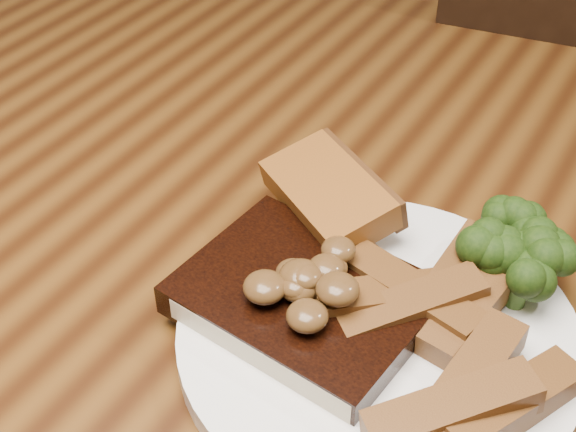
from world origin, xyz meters
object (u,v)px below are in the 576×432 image
garlic_bread (327,215)px  potato_wedges (464,363)px  plate (378,337)px  dining_table (287,341)px  chair_far (576,210)px  steak (305,299)px

garlic_bread → potato_wedges: potato_wedges is taller
plate → garlic_bread: size_ratio=2.52×
potato_wedges → dining_table: bearing=162.3°
plate → potato_wedges: bearing=-6.7°
potato_wedges → chair_far: bearing=92.3°
chair_far → garlic_bread: (-0.11, -0.51, 0.32)m
steak → potato_wedges: bearing=7.0°
plate → dining_table: bearing=156.0°
dining_table → garlic_bread: 0.12m
potato_wedges → garlic_bread: bearing=149.9°
dining_table → steak: size_ratio=10.66×
chair_far → garlic_bread: size_ratio=8.34×
plate → chair_far: bearing=86.8°
chair_far → plate: chair_far is taller
steak → garlic_bread: same height
dining_table → plate: size_ratio=6.35×
plate → steak: bearing=-169.7°
dining_table → garlic_bread: size_ratio=15.99×
dining_table → potato_wedges: size_ratio=12.79×
plate → garlic_bread: garlic_bread is taller
plate → steak: size_ratio=1.68×
steak → potato_wedges: potato_wedges is taller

